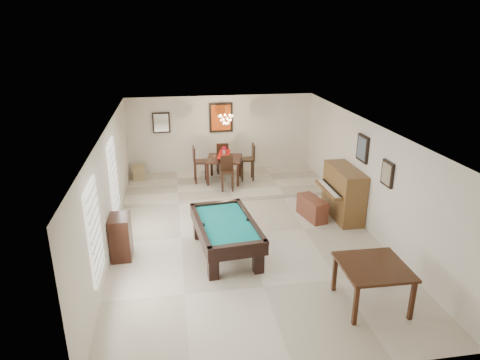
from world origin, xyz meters
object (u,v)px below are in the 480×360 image
object	(u,v)px
dining_chair_south	(227,174)
chandelier	(226,116)
apothecary_chest	(121,237)
pool_table	(226,238)
upright_piano	(338,193)
dining_chair_east	(247,162)
flower_vase	(224,150)
corner_bench	(139,172)
square_table	(372,285)
dining_chair_west	(200,165)
dining_chair_north	(222,157)
dining_table	(224,168)
piano_bench	(312,208)

from	to	relation	value
dining_chair_south	chandelier	bearing A→B (deg)	89.74
apothecary_chest	dining_chair_south	xyz separation A→B (m)	(2.72, 3.27, 0.15)
pool_table	upright_piano	distance (m)	3.42
apothecary_chest	dining_chair_east	world-z (taller)	dining_chair_east
flower_vase	dining_chair_south	distance (m)	0.93
dining_chair_east	upright_piano	bearing A→B (deg)	35.94
dining_chair_east	dining_chair_south	bearing A→B (deg)	-39.94
apothecary_chest	flower_vase	distance (m)	4.94
dining_chair_east	corner_bench	world-z (taller)	dining_chair_east
square_table	apothecary_chest	distance (m)	5.13
apothecary_chest	dining_chair_west	distance (m)	4.54
corner_bench	chandelier	size ratio (longest dim) A/B	0.77
upright_piano	flower_vase	size ratio (longest dim) A/B	6.02
corner_bench	chandelier	bearing A→B (deg)	-17.12
dining_chair_west	corner_bench	xyz separation A→B (m)	(-1.91, 0.62, -0.36)
upright_piano	dining_chair_north	distance (m)	4.43
chandelier	flower_vase	bearing A→B (deg)	101.62
square_table	dining_chair_north	xyz separation A→B (m)	(-1.77, 7.26, 0.24)
dining_table	dining_chair_north	distance (m)	0.79
square_table	dining_chair_north	distance (m)	7.48
square_table	corner_bench	distance (m)	8.37
pool_table	chandelier	world-z (taller)	chandelier
dining_chair_north	corner_bench	xyz separation A→B (m)	(-2.67, -0.17, -0.31)
apothecary_chest	dining_chair_west	bearing A→B (deg)	63.86
dining_chair_east	corner_bench	xyz separation A→B (m)	(-3.36, 0.61, -0.37)
pool_table	dining_chair_north	xyz separation A→B (m)	(0.54, 5.07, 0.27)
piano_bench	pool_table	bearing A→B (deg)	-148.80
piano_bench	chandelier	xyz separation A→B (m)	(-1.88, 2.61, 1.93)
pool_table	square_table	distance (m)	3.18
dining_chair_north	piano_bench	bearing A→B (deg)	119.53
dining_chair_south	square_table	bearing A→B (deg)	-67.49
dining_table	flower_vase	world-z (taller)	flower_vase
upright_piano	chandelier	bearing A→B (deg)	134.04
upright_piano	piano_bench	distance (m)	0.76
piano_bench	apothecary_chest	distance (m)	4.82
upright_piano	dining_chair_south	distance (m)	3.30
pool_table	corner_bench	distance (m)	5.35
piano_bench	dining_table	world-z (taller)	dining_table
piano_bench	flower_vase	bearing A→B (deg)	124.35
flower_vase	dining_chair_west	world-z (taller)	dining_chair_west
piano_bench	corner_bench	world-z (taller)	piano_bench
apothecary_chest	upright_piano	bearing A→B (deg)	13.07
upright_piano	corner_bench	xyz separation A→B (m)	(-5.22, 3.45, -0.33)
dining_chair_south	dining_chair_north	xyz separation A→B (m)	(0.04, 1.58, 0.02)
upright_piano	apothecary_chest	world-z (taller)	upright_piano
dining_table	dining_chair_east	size ratio (longest dim) A/B	0.91
dining_chair_south	dining_chair_east	distance (m)	1.08
dining_table	dining_chair_west	distance (m)	0.74
dining_table	dining_chair_east	bearing A→B (deg)	0.36
apothecary_chest	flower_vase	size ratio (longest dim) A/B	3.61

